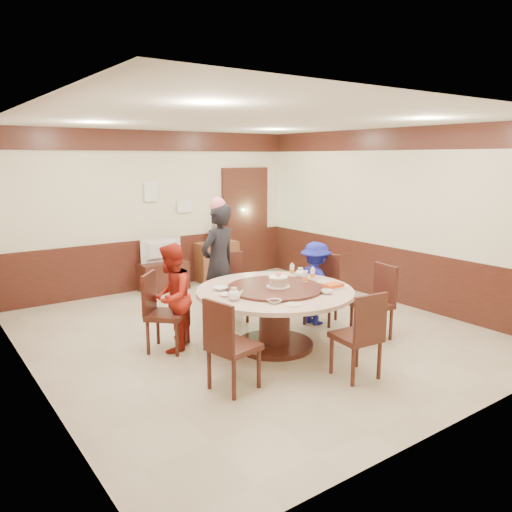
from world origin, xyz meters
TOP-DOWN VIEW (x-y plane):
  - room at (0.01, 0.01)m, footprint 6.00×6.04m
  - banquet_table at (-0.08, -0.60)m, footprint 1.93×1.93m
  - chair_0 at (1.06, -0.22)m, footprint 0.61×0.60m
  - chair_1 at (0.08, 0.63)m, footprint 0.56×0.57m
  - chair_2 at (-1.24, 0.10)m, footprint 0.62×0.62m
  - chair_3 at (-1.14, -1.27)m, footprint 0.53×0.52m
  - chair_4 at (0.10, -1.81)m, footprint 0.48×0.49m
  - chair_5 at (1.17, -1.09)m, footprint 0.51×0.50m
  - person_standing at (-0.15, 0.62)m, footprint 0.71×0.57m
  - person_red at (-1.15, 0.07)m, footprint 0.80×0.82m
  - person_blue at (0.95, -0.21)m, footprint 0.53×0.81m
  - birthday_cake at (-0.05, -0.63)m, footprint 0.29×0.29m
  - teapot_left at (-0.75, -0.71)m, footprint 0.17×0.15m
  - teapot_right at (0.53, -0.37)m, footprint 0.17×0.15m
  - bowl_0 at (-0.65, -0.26)m, footprint 0.17×0.17m
  - bowl_1 at (0.30, -1.13)m, footprint 0.15×0.15m
  - bowl_2 at (-0.45, -1.07)m, footprint 0.15×0.15m
  - bowl_3 at (0.54, -0.78)m, footprint 0.15×0.15m
  - bowl_4 at (-0.75, -0.52)m, footprint 0.14×0.14m
  - saucer_near at (-0.33, -1.25)m, footprint 0.18×0.18m
  - saucer_far at (0.37, -0.10)m, footprint 0.18×0.18m
  - shrimp_platter at (0.52, -1.00)m, footprint 0.30×0.20m
  - bottle_0 at (0.38, -0.63)m, footprint 0.06×0.06m
  - bottle_1 at (0.59, -0.54)m, footprint 0.06×0.06m
  - bottle_2 at (0.52, -0.20)m, footprint 0.06×0.06m
  - tv_stand at (-0.02, 2.75)m, footprint 0.85×0.45m
  - television at (-0.02, 2.75)m, footprint 0.75×0.15m
  - side_cabinet at (1.12, 2.78)m, footprint 0.80×0.40m
  - thermos at (1.08, 2.78)m, footprint 0.15×0.15m
  - notice_left at (-0.10, 2.96)m, footprint 0.25×0.00m
  - notice_right at (0.55, 2.96)m, footprint 0.30×0.00m

SIDE VIEW (x-z plane):
  - tv_stand at x=-0.02m, z-range 0.00..0.50m
  - chair_0 at x=1.06m, z-range -0.18..0.79m
  - chair_1 at x=0.08m, z-range -0.18..0.79m
  - chair_2 at x=-1.24m, z-range -0.18..0.79m
  - chair_3 at x=-1.14m, z-range -0.18..0.79m
  - chair_4 at x=0.10m, z-range -0.18..0.79m
  - chair_5 at x=1.17m, z-range -0.18..0.79m
  - side_cabinet at x=1.12m, z-range 0.00..0.75m
  - banquet_table at x=-0.08m, z-range 0.14..0.92m
  - person_blue at x=0.95m, z-range 0.00..1.18m
  - person_red at x=-1.15m, z-range 0.00..1.33m
  - television at x=-0.02m, z-range 0.50..0.93m
  - saucer_near at x=-0.33m, z-range 0.75..0.76m
  - saucer_far at x=0.37m, z-range 0.75..0.76m
  - bowl_4 at x=-0.75m, z-range 0.75..0.78m
  - bowl_2 at x=-0.45m, z-range 0.75..0.79m
  - bowl_0 at x=-0.65m, z-range 0.75..0.79m
  - bowl_3 at x=0.54m, z-range 0.75..0.80m
  - bowl_1 at x=0.30m, z-range 0.75..0.80m
  - shrimp_platter at x=0.52m, z-range 0.75..0.81m
  - teapot_left at x=-0.75m, z-range 0.75..0.87m
  - teapot_right at x=0.53m, z-range 0.75..0.87m
  - bottle_0 at x=0.38m, z-range 0.75..0.91m
  - bottle_1 at x=0.59m, z-range 0.75..0.91m
  - bottle_2 at x=0.52m, z-range 0.75..0.91m
  - birthday_cake at x=-0.05m, z-range 0.75..0.95m
  - person_standing at x=-0.15m, z-range 0.00..1.71m
  - thermos at x=1.08m, z-range 0.75..1.13m
  - room at x=0.01m, z-range -0.34..2.50m
  - notice_right at x=0.55m, z-range 1.34..1.56m
  - notice_left at x=-0.10m, z-range 1.57..1.93m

